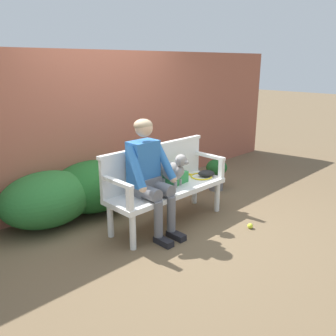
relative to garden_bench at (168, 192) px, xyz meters
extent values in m
plane|color=brown|center=(0.00, 0.00, -0.40)|extent=(40.00, 40.00, 0.00)
cube|color=#9E5642|center=(0.00, 1.42, 0.64)|extent=(8.00, 0.30, 2.09)
ellipsoid|color=#1E5B23|center=(-0.41, 1.01, -0.07)|extent=(1.17, 0.98, 0.67)
ellipsoid|color=#286B2D|center=(-1.07, 1.01, -0.07)|extent=(1.16, 0.92, 0.66)
cube|color=white|center=(0.00, 0.00, 0.03)|extent=(1.61, 0.52, 0.06)
cylinder|color=white|center=(-0.73, -0.20, -0.20)|extent=(0.07, 0.07, 0.41)
cylinder|color=white|center=(0.73, -0.20, -0.20)|extent=(0.07, 0.07, 0.41)
cylinder|color=white|center=(-0.73, 0.20, -0.20)|extent=(0.07, 0.07, 0.41)
cylinder|color=white|center=(0.73, 0.20, -0.20)|extent=(0.07, 0.07, 0.41)
cube|color=white|center=(0.00, 0.23, 0.29)|extent=(1.61, 0.05, 0.46)
cube|color=white|center=(0.00, 0.23, 0.54)|extent=(1.65, 0.06, 0.04)
cube|color=white|center=(-0.77, -0.22, 0.18)|extent=(0.06, 0.06, 0.24)
cube|color=white|center=(-0.77, 0.00, 0.32)|extent=(0.06, 0.52, 0.04)
cube|color=white|center=(0.77, -0.22, 0.18)|extent=(0.06, 0.06, 0.24)
cube|color=white|center=(0.77, 0.00, 0.32)|extent=(0.06, 0.52, 0.04)
cube|color=black|center=(-0.43, -0.36, -0.37)|extent=(0.10, 0.24, 0.07)
cylinder|color=slate|center=(-0.43, -0.28, -0.13)|extent=(0.10, 0.10, 0.42)
cylinder|color=slate|center=(-0.43, -0.12, 0.14)|extent=(0.15, 0.33, 0.15)
cube|color=black|center=(-0.23, -0.36, -0.37)|extent=(0.10, 0.24, 0.07)
cylinder|color=slate|center=(-0.23, -0.28, -0.13)|extent=(0.10, 0.10, 0.42)
cylinder|color=slate|center=(-0.23, -0.12, 0.14)|extent=(0.15, 0.33, 0.15)
cube|color=slate|center=(-0.33, 0.05, 0.16)|extent=(0.32, 0.24, 0.20)
cube|color=#2D6BB2|center=(-0.33, 0.07, 0.42)|extent=(0.34, 0.22, 0.52)
cylinder|color=#2D6BB2|center=(-0.54, -0.06, 0.44)|extent=(0.14, 0.34, 0.45)
sphere|color=#DBB28E|center=(-0.56, -0.18, 0.24)|extent=(0.09, 0.09, 0.09)
cylinder|color=#2D6BB2|center=(-0.12, -0.06, 0.44)|extent=(0.14, 0.34, 0.45)
sphere|color=#DBB28E|center=(-0.10, -0.18, 0.24)|extent=(0.09, 0.09, 0.09)
sphere|color=#DBB28E|center=(-0.33, 0.05, 0.83)|extent=(0.20, 0.20, 0.20)
ellipsoid|color=tan|center=(-0.33, 0.06, 0.86)|extent=(0.21, 0.21, 0.14)
cylinder|color=gray|center=(0.07, -0.05, 0.10)|extent=(0.04, 0.04, 0.08)
cylinder|color=gray|center=(0.18, -0.03, 0.10)|extent=(0.04, 0.04, 0.08)
cylinder|color=gray|center=(0.04, 0.12, 0.10)|extent=(0.04, 0.04, 0.08)
cylinder|color=gray|center=(0.14, 0.14, 0.10)|extent=(0.04, 0.04, 0.08)
ellipsoid|color=gray|center=(0.11, 0.04, 0.24)|extent=(0.25, 0.32, 0.23)
sphere|color=gray|center=(0.13, -0.06, 0.26)|extent=(0.14, 0.14, 0.14)
sphere|color=gray|center=(0.13, -0.09, 0.40)|extent=(0.15, 0.15, 0.15)
ellipsoid|color=gray|center=(0.15, -0.15, 0.38)|extent=(0.07, 0.10, 0.05)
ellipsoid|color=gray|center=(0.07, -0.09, 0.39)|extent=(0.05, 0.04, 0.11)
ellipsoid|color=gray|center=(0.19, -0.06, 0.39)|extent=(0.05, 0.04, 0.11)
sphere|color=gray|center=(0.08, 0.18, 0.28)|extent=(0.07, 0.07, 0.07)
torus|color=yellow|center=(0.60, -0.02, 0.07)|extent=(0.37, 0.37, 0.02)
cylinder|color=silver|center=(0.60, -0.02, 0.06)|extent=(0.25, 0.25, 0.00)
cube|color=yellow|center=(0.55, 0.14, 0.08)|extent=(0.06, 0.08, 0.02)
cylinder|color=black|center=(0.50, 0.27, 0.08)|extent=(0.10, 0.22, 0.03)
ellipsoid|color=black|center=(0.66, -0.06, 0.11)|extent=(0.28, 0.27, 0.09)
cube|color=#2D8E42|center=(0.20, 0.06, 0.13)|extent=(0.30, 0.22, 0.14)
sphere|color=#CCDB33|center=(0.59, -0.81, -0.37)|extent=(0.07, 0.07, 0.07)
cylinder|color=slate|center=(1.38, 0.32, -0.29)|extent=(0.22, 0.22, 0.24)
torus|color=slate|center=(1.38, 0.32, -0.17)|extent=(0.25, 0.25, 0.02)
ellipsoid|color=#194C1E|center=(1.38, 0.32, -0.04)|extent=(0.32, 0.32, 0.25)
camera|label=1|loc=(-2.85, -2.89, 1.54)|focal=37.88mm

